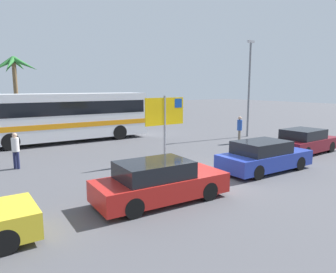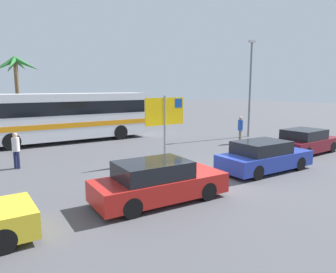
{
  "view_description": "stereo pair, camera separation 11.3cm",
  "coord_description": "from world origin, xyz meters",
  "views": [
    {
      "loc": [
        -8.04,
        -9.52,
        3.6
      ],
      "look_at": [
        0.04,
        2.52,
        1.3
      ],
      "focal_mm": 33.49,
      "sensor_mm": 36.0,
      "label": 1
    },
    {
      "loc": [
        -7.95,
        -9.58,
        3.6
      ],
      "look_at": [
        0.04,
        2.52,
        1.3
      ],
      "focal_mm": 33.49,
      "sensor_mm": 36.0,
      "label": 2
    }
  ],
  "objects": [
    {
      "name": "ferry_sign",
      "position": [
        0.17,
        2.93,
        2.33
      ],
      "size": [
        2.2,
        0.16,
        3.2
      ],
      "rotation": [
        0.0,
        0.0,
        0.05
      ],
      "color": "gray",
      "rests_on": "ground"
    },
    {
      "name": "bus_front_coach",
      "position": [
        -2.32,
        11.23,
        1.78
      ],
      "size": [
        10.96,
        2.54,
        3.17
      ],
      "color": "white",
      "rests_on": "ground"
    },
    {
      "name": "pedestrian_crossing_lot",
      "position": [
        -6.09,
        5.47,
        0.94
      ],
      "size": [
        0.32,
        0.32,
        1.61
      ],
      "rotation": [
        0.0,
        0.0,
        3.8
      ],
      "color": "#1E2347",
      "rests_on": "ground"
    },
    {
      "name": "palm_tree_seaside",
      "position": [
        -4.19,
        17.73,
        4.86
      ],
      "size": [
        3.49,
        3.44,
        5.95
      ],
      "color": "brown",
      "rests_on": "ground"
    },
    {
      "name": "ground",
      "position": [
        0.0,
        0.0,
        0.0
      ],
      "size": [
        120.0,
        120.0,
        0.0
      ],
      "primitive_type": "plane",
      "color": "#4C4C51"
    },
    {
      "name": "lamp_post_right_side",
      "position": [
        9.45,
        6.11,
        3.74
      ],
      "size": [
        0.56,
        0.2,
        6.83
      ],
      "color": "slate",
      "rests_on": "ground"
    },
    {
      "name": "car_maroon",
      "position": [
        7.65,
        0.38,
        0.64
      ],
      "size": [
        4.19,
        2.01,
        1.32
      ],
      "rotation": [
        0.0,
        0.0,
        0.05
      ],
      "color": "maroon",
      "rests_on": "ground"
    },
    {
      "name": "car_red",
      "position": [
        -2.97,
        -1.46,
        0.64
      ],
      "size": [
        4.34,
        1.82,
        1.32
      ],
      "rotation": [
        0.0,
        0.0,
        -0.03
      ],
      "color": "red",
      "rests_on": "ground"
    },
    {
      "name": "pedestrian_by_bus",
      "position": [
        6.91,
        4.49,
        1.02
      ],
      "size": [
        0.32,
        0.32,
        1.73
      ],
      "rotation": [
        0.0,
        0.0,
        5.32
      ],
      "color": "#706656",
      "rests_on": "ground"
    },
    {
      "name": "car_blue",
      "position": [
        2.75,
        -0.87,
        0.64
      ],
      "size": [
        4.35,
        1.79,
        1.32
      ],
      "rotation": [
        0.0,
        0.0,
        -0.01
      ],
      "color": "#23389E",
      "rests_on": "ground"
    }
  ]
}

